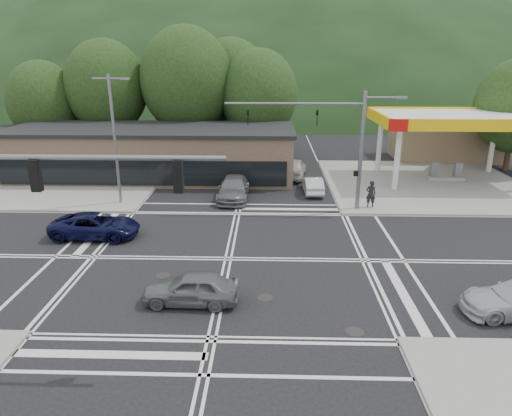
{
  "coord_description": "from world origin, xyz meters",
  "views": [
    {
      "loc": [
        2.12,
        -21.82,
        10.21
      ],
      "look_at": [
        1.34,
        4.26,
        1.4
      ],
      "focal_mm": 32.0,
      "sensor_mm": 36.0,
      "label": 1
    }
  ],
  "objects_px": {
    "car_blue_west": "(95,226)",
    "car_queue_b": "(294,168)",
    "car_queue_a": "(313,185)",
    "car_northbound": "(234,188)",
    "pedestrian": "(371,194)",
    "car_grey_center": "(191,288)"
  },
  "relations": [
    {
      "from": "car_grey_center",
      "to": "car_queue_a",
      "type": "bearing_deg",
      "value": 159.68
    },
    {
      "from": "car_blue_west",
      "to": "car_northbound",
      "type": "height_order",
      "value": "car_northbound"
    },
    {
      "from": "car_blue_west",
      "to": "car_queue_b",
      "type": "relative_size",
      "value": 1.03
    },
    {
      "from": "car_queue_b",
      "to": "car_blue_west",
      "type": "bearing_deg",
      "value": 56.86
    },
    {
      "from": "car_blue_west",
      "to": "car_queue_b",
      "type": "distance_m",
      "value": 18.68
    },
    {
      "from": "car_blue_west",
      "to": "car_queue_a",
      "type": "bearing_deg",
      "value": -54.12
    },
    {
      "from": "car_queue_a",
      "to": "car_queue_b",
      "type": "bearing_deg",
      "value": -76.57
    },
    {
      "from": "car_queue_a",
      "to": "car_northbound",
      "type": "height_order",
      "value": "car_northbound"
    },
    {
      "from": "car_northbound",
      "to": "car_queue_a",
      "type": "bearing_deg",
      "value": 16.0
    },
    {
      "from": "car_queue_b",
      "to": "pedestrian",
      "type": "bearing_deg",
      "value": 128.02
    },
    {
      "from": "car_queue_b",
      "to": "car_northbound",
      "type": "relative_size",
      "value": 0.92
    },
    {
      "from": "car_northbound",
      "to": "pedestrian",
      "type": "xyz_separation_m",
      "value": [
        9.64,
        -2.16,
        0.3
      ]
    },
    {
      "from": "pedestrian",
      "to": "car_queue_a",
      "type": "bearing_deg",
      "value": -44.89
    },
    {
      "from": "car_blue_west",
      "to": "car_northbound",
      "type": "xyz_separation_m",
      "value": [
        7.52,
        7.8,
        0.08
      ]
    },
    {
      "from": "car_queue_a",
      "to": "pedestrian",
      "type": "xyz_separation_m",
      "value": [
        3.64,
        -3.81,
        0.44
      ]
    },
    {
      "from": "car_blue_west",
      "to": "car_grey_center",
      "type": "bearing_deg",
      "value": -135.94
    },
    {
      "from": "car_grey_center",
      "to": "car_northbound",
      "type": "relative_size",
      "value": 0.77
    },
    {
      "from": "car_queue_a",
      "to": "car_northbound",
      "type": "bearing_deg",
      "value": 13.65
    },
    {
      "from": "car_blue_west",
      "to": "car_queue_a",
      "type": "xyz_separation_m",
      "value": [
        13.52,
        9.45,
        -0.06
      ]
    },
    {
      "from": "car_northbound",
      "to": "pedestrian",
      "type": "bearing_deg",
      "value": -11.99
    },
    {
      "from": "car_queue_b",
      "to": "car_northbound",
      "type": "bearing_deg",
      "value": 60.87
    },
    {
      "from": "car_blue_west",
      "to": "car_northbound",
      "type": "distance_m",
      "value": 10.84
    }
  ]
}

